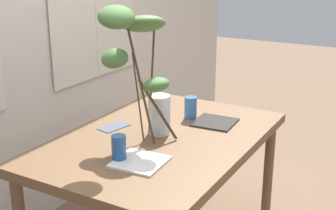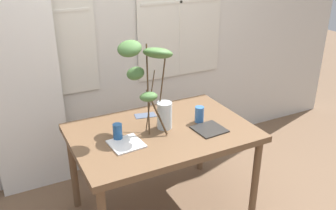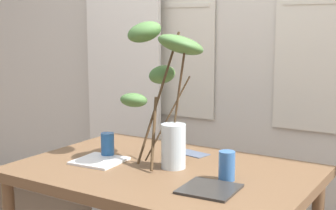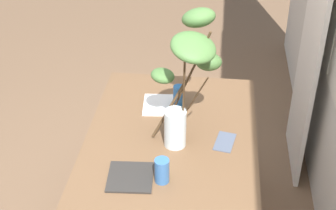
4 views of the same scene
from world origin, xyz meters
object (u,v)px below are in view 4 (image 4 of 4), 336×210
object	(u,v)px
vase_with_branches	(188,70)
plate_square_left	(162,105)
drinking_glass_blue_right	(162,171)
plate_square_right	(130,177)
drinking_glass_blue_left	(179,96)
dining_table	(171,151)

from	to	relation	value
vase_with_branches	plate_square_left	distance (m)	0.51
drinking_glass_blue_right	vase_with_branches	bearing A→B (deg)	166.44
plate_square_left	drinking_glass_blue_right	bearing A→B (deg)	6.63
drinking_glass_blue_right	plate_square_right	world-z (taller)	drinking_glass_blue_right
vase_with_branches	drinking_glass_blue_right	size ratio (longest dim) A/B	5.54
plate_square_left	plate_square_right	distance (m)	0.65
vase_with_branches	drinking_glass_blue_left	size ratio (longest dim) A/B	5.74
plate_square_left	dining_table	bearing A→B (deg)	14.57
drinking_glass_blue_right	plate_square_left	xyz separation A→B (m)	(-0.65, -0.08, -0.06)
plate_square_left	vase_with_branches	bearing A→B (deg)	31.37
dining_table	plate_square_right	distance (m)	0.37
dining_table	drinking_glass_blue_left	xyz separation A→B (m)	(-0.35, 0.01, 0.14)
dining_table	plate_square_right	size ratio (longest dim) A/B	6.18
drinking_glass_blue_left	plate_square_right	xyz separation A→B (m)	(0.67, -0.17, -0.06)
vase_with_branches	plate_square_right	size ratio (longest dim) A/B	3.22
drinking_glass_blue_left	drinking_glass_blue_right	distance (m)	0.67
plate_square_left	plate_square_right	size ratio (longest dim) A/B	1.01
drinking_glass_blue_left	plate_square_right	size ratio (longest dim) A/B	0.56
drinking_glass_blue_left	plate_square_right	distance (m)	0.69
drinking_glass_blue_left	plate_square_left	xyz separation A→B (m)	(0.03, -0.10, -0.06)
vase_with_branches	drinking_glass_blue_left	world-z (taller)	vase_with_branches
drinking_glass_blue_right	plate_square_left	distance (m)	0.65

